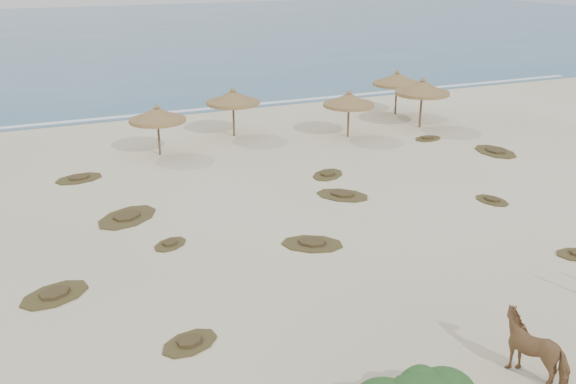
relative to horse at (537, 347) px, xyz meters
name	(u,v)px	position (x,y,z in m)	size (l,w,h in m)	color
ground	(362,273)	(-1.29, 6.73, -0.83)	(160.00, 160.00, 0.00)	beige
ocean	(88,34)	(-1.29, 81.73, -0.82)	(200.00, 100.00, 0.01)	#2B5E82
foam_line	(177,112)	(-1.29, 32.73, -0.82)	(70.00, 0.60, 0.01)	white
palapa_2	(157,115)	(-4.61, 23.16, 1.38)	(3.90, 3.90, 2.85)	brown
palapa_3	(233,98)	(0.36, 25.25, 1.48)	(4.16, 4.16, 2.98)	brown
palapa_4	(349,100)	(6.56, 22.34, 1.39)	(3.88, 3.88, 2.86)	brown
palapa_5	(422,88)	(11.83, 22.58, 1.65)	(4.41, 4.41, 3.19)	brown
palapa_6	(397,80)	(12.30, 26.18, 1.54)	(3.77, 3.77, 3.05)	brown
horse	(537,347)	(0.00, 0.00, 0.00)	(0.89, 1.96, 1.65)	olive
scrub_0	(55,294)	(-11.16, 9.26, -0.78)	(2.73, 2.35, 0.16)	#4E4422
scrub_1	(127,217)	(-7.86, 14.87, -0.78)	(3.45, 3.28, 0.16)	#4E4422
scrub_2	(170,244)	(-6.85, 11.55, -0.78)	(1.75, 1.64, 0.16)	#4E4422
scrub_3	(343,195)	(1.58, 13.60, -0.78)	(2.83, 2.84, 0.16)	#4E4422
scrub_4	(492,200)	(7.37, 10.40, -0.78)	(1.34, 1.80, 0.16)	#4E4422
scrub_5	(495,151)	(12.54, 16.30, -0.78)	(1.94, 2.87, 0.16)	#4E4422
scrub_6	(79,178)	(-9.15, 20.73, -0.78)	(2.61, 2.03, 0.16)	#4E4422
scrub_7	(328,174)	(2.26, 16.44, -0.78)	(2.40, 2.28, 0.16)	#4E4422
scrub_9	(312,243)	(-1.90, 9.46, -0.78)	(2.82, 2.52, 0.16)	#4E4422
scrub_10	(428,138)	(10.68, 20.01, -0.78)	(1.93, 1.43, 0.16)	#4E4422
scrub_11	(190,342)	(-7.89, 4.89, -0.78)	(2.05, 1.71, 0.16)	#4E4422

